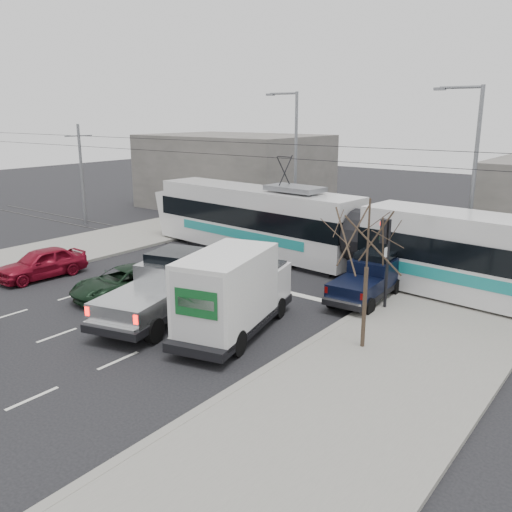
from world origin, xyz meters
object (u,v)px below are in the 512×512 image
Objects in this scene: tram at (362,238)px; silver_pickup at (167,286)px; street_lamp_near at (471,169)px; red_car at (42,263)px; traffic_signal at (385,244)px; green_car at (123,282)px; box_truck at (234,293)px; navy_pickup at (369,278)px; street_lamp_far at (293,156)px; bare_tree at (368,241)px.

tram is 10.00m from silver_pickup.
street_lamp_near reaches higher than red_car.
green_car is at bearing -151.63° from traffic_signal.
box_truck is at bearing -107.44° from street_lamp_near.
box_truck is 1.54× the size of red_car.
silver_pickup reaches higher than navy_pickup.
tram reaches higher than silver_pickup.
street_lamp_near is 0.33× the size of tram.
street_lamp_near is 1.37× the size of box_truck.
street_lamp_near is 11.67m from street_lamp_far.
street_lamp_far is at bearing 78.11° from red_car.
street_lamp_far is at bearing 135.15° from navy_pickup.
bare_tree is 1.39× the size of traffic_signal.
street_lamp_near reaches higher than traffic_signal.
silver_pickup is (4.14, -15.12, -3.92)m from street_lamp_far.
traffic_signal is at bearing -41.72° from street_lamp_far.
bare_tree is 4.28m from traffic_signal.
green_car is (-9.66, -5.22, -2.10)m from traffic_signal.
street_lamp_far reaches higher than red_car.
street_lamp_near is at bearing 71.94° from navy_pickup.
navy_pickup is at bearing 56.45° from box_truck.
green_car is (-8.67, -6.00, -0.33)m from navy_pickup.
box_truck is at bearing 5.45° from red_car.
silver_pickup is at bearing -139.26° from traffic_signal.
traffic_signal is at bearing 45.64° from box_truck.
red_car is at bearing 167.80° from box_truck.
street_lamp_far is (-10.66, 9.50, 2.37)m from traffic_signal.
traffic_signal is 11.18m from green_car.
box_truck is (-0.48, -9.11, -0.42)m from tram.
traffic_signal reaches higher than navy_pickup.
traffic_signal is 0.55× the size of box_truck.
tram is at bearing 59.80° from green_car.
silver_pickup is at bearing -133.66° from navy_pickup.
traffic_signal is 14.47m from street_lamp_far.
bare_tree is 0.56× the size of street_lamp_far.
tram is 5.90× the size of green_car.
street_lamp_far is 16.51m from red_car.
street_lamp_far is at bearing 91.29° from silver_pickup.
navy_pickup is at bearing 29.11° from red_car.
street_lamp_near is 15.54m from silver_pickup.
traffic_signal is at bearing -96.41° from street_lamp_near.
navy_pickup reaches higher than red_car.
red_car is at bearing -139.90° from street_lamp_near.
tram is at bearing 41.52° from red_car.
green_car is (1.00, -14.72, -4.47)m from street_lamp_far.
tram reaches higher than red_car.
street_lamp_far reaches higher than navy_pickup.
street_lamp_far is 15.42m from green_car.
street_lamp_near is at bearing 52.29° from tram.
tram is at bearing 117.01° from bare_tree.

